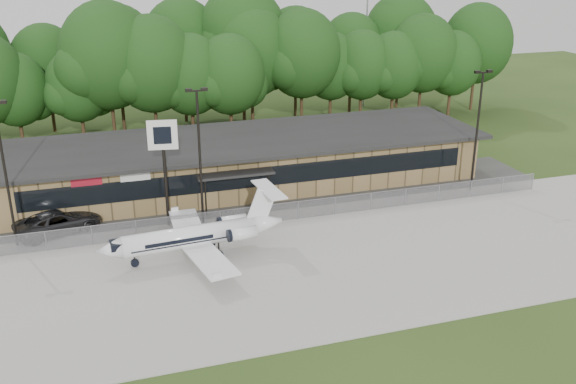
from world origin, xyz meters
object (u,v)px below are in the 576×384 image
object	(u,v)px
terminal	(243,160)
pole_sign	(163,146)
suv	(58,222)
business_jet	(198,236)

from	to	relation	value
terminal	pole_sign	xyz separation A→B (m)	(-7.52, -7.14, 3.99)
terminal	pole_sign	world-z (taller)	pole_sign
terminal	suv	distance (m)	16.40
suv	pole_sign	world-z (taller)	pole_sign
terminal	pole_sign	size ratio (longest dim) A/B	5.09
business_jet	suv	world-z (taller)	business_jet
terminal	business_jet	bearing A→B (deg)	-116.14
terminal	pole_sign	distance (m)	11.11
pole_sign	terminal	bearing A→B (deg)	52.47
business_jet	suv	distance (m)	11.34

